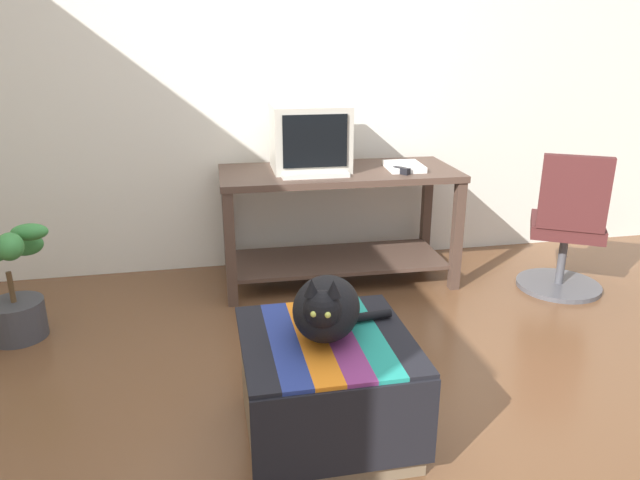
{
  "coord_description": "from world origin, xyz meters",
  "views": [
    {
      "loc": [
        -0.49,
        -1.93,
        1.54
      ],
      "look_at": [
        0.07,
        0.85,
        0.55
      ],
      "focal_mm": 33.15,
      "sensor_mm": 36.0,
      "label": 1
    }
  ],
  "objects_px": {
    "book": "(404,166)",
    "potted_plant": "(13,294)",
    "desk": "(338,206)",
    "keyboard": "(315,174)",
    "cat": "(326,308)",
    "office_chair": "(566,233)",
    "ottoman_with_blanket": "(326,387)",
    "stapler": "(401,171)",
    "tv_monitor": "(310,138)"
  },
  "relations": [
    {
      "from": "tv_monitor",
      "to": "stapler",
      "type": "bearing_deg",
      "value": -22.61
    },
    {
      "from": "ottoman_with_blanket",
      "to": "stapler",
      "type": "bearing_deg",
      "value": 61.24
    },
    {
      "from": "book",
      "to": "ottoman_with_blanket",
      "type": "height_order",
      "value": "book"
    },
    {
      "from": "desk",
      "to": "ottoman_with_blanket",
      "type": "xyz_separation_m",
      "value": [
        -0.41,
        -1.57,
        -0.28
      ]
    },
    {
      "from": "desk",
      "to": "cat",
      "type": "bearing_deg",
      "value": -103.48
    },
    {
      "from": "tv_monitor",
      "to": "book",
      "type": "xyz_separation_m",
      "value": [
        0.58,
        -0.11,
        -0.18
      ]
    },
    {
      "from": "office_chair",
      "to": "desk",
      "type": "bearing_deg",
      "value": 11.11
    },
    {
      "from": "potted_plant",
      "to": "office_chair",
      "type": "xyz_separation_m",
      "value": [
        3.18,
        -0.02,
        0.13
      ]
    },
    {
      "from": "tv_monitor",
      "to": "stapler",
      "type": "xyz_separation_m",
      "value": [
        0.52,
        -0.23,
        -0.17
      ]
    },
    {
      "from": "ottoman_with_blanket",
      "to": "tv_monitor",
      "type": "bearing_deg",
      "value": 81.55
    },
    {
      "from": "ottoman_with_blanket",
      "to": "cat",
      "type": "distance_m",
      "value": 0.34
    },
    {
      "from": "ottoman_with_blanket",
      "to": "office_chair",
      "type": "distance_m",
      "value": 2.07
    },
    {
      "from": "cat",
      "to": "office_chair",
      "type": "xyz_separation_m",
      "value": [
        1.74,
        1.09,
        -0.18
      ]
    },
    {
      "from": "keyboard",
      "to": "office_chair",
      "type": "distance_m",
      "value": 1.59
    },
    {
      "from": "tv_monitor",
      "to": "cat",
      "type": "relative_size",
      "value": 1.02
    },
    {
      "from": "cat",
      "to": "office_chair",
      "type": "bearing_deg",
      "value": 49.81
    },
    {
      "from": "ottoman_with_blanket",
      "to": "keyboard",
      "type": "bearing_deg",
      "value": 80.73
    },
    {
      "from": "ottoman_with_blanket",
      "to": "potted_plant",
      "type": "distance_m",
      "value": 1.83
    },
    {
      "from": "ottoman_with_blanket",
      "to": "stapler",
      "type": "relative_size",
      "value": 6.2
    },
    {
      "from": "ottoman_with_blanket",
      "to": "office_chair",
      "type": "bearing_deg",
      "value": 32.29
    },
    {
      "from": "book",
      "to": "keyboard",
      "type": "bearing_deg",
      "value": -167.82
    },
    {
      "from": "tv_monitor",
      "to": "office_chair",
      "type": "distance_m",
      "value": 1.68
    },
    {
      "from": "keyboard",
      "to": "potted_plant",
      "type": "distance_m",
      "value": 1.77
    },
    {
      "from": "desk",
      "to": "potted_plant",
      "type": "bearing_deg",
      "value": -165.26
    },
    {
      "from": "desk",
      "to": "keyboard",
      "type": "xyz_separation_m",
      "value": [
        -0.18,
        -0.14,
        0.25
      ]
    },
    {
      "from": "book",
      "to": "stapler",
      "type": "distance_m",
      "value": 0.14
    },
    {
      "from": "tv_monitor",
      "to": "potted_plant",
      "type": "height_order",
      "value": "tv_monitor"
    },
    {
      "from": "ottoman_with_blanket",
      "to": "potted_plant",
      "type": "bearing_deg",
      "value": 141.91
    },
    {
      "from": "book",
      "to": "ottoman_with_blanket",
      "type": "xyz_separation_m",
      "value": [
        -0.82,
        -1.51,
        -0.53
      ]
    },
    {
      "from": "book",
      "to": "office_chair",
      "type": "xyz_separation_m",
      "value": [
        0.92,
        -0.41,
        -0.37
      ]
    },
    {
      "from": "cat",
      "to": "desk",
      "type": "bearing_deg",
      "value": 93.02
    },
    {
      "from": "keyboard",
      "to": "book",
      "type": "relative_size",
      "value": 1.46
    },
    {
      "from": "book",
      "to": "ottoman_with_blanket",
      "type": "bearing_deg",
      "value": -114.29
    },
    {
      "from": "book",
      "to": "potted_plant",
      "type": "relative_size",
      "value": 0.44
    },
    {
      "from": "office_chair",
      "to": "stapler",
      "type": "relative_size",
      "value": 8.09
    },
    {
      "from": "desk",
      "to": "cat",
      "type": "distance_m",
      "value": 1.61
    },
    {
      "from": "keyboard",
      "to": "stapler",
      "type": "xyz_separation_m",
      "value": [
        0.53,
        -0.04,
        0.01
      ]
    },
    {
      "from": "ottoman_with_blanket",
      "to": "cat",
      "type": "height_order",
      "value": "cat"
    },
    {
      "from": "keyboard",
      "to": "stapler",
      "type": "distance_m",
      "value": 0.53
    },
    {
      "from": "desk",
      "to": "keyboard",
      "type": "height_order",
      "value": "keyboard"
    },
    {
      "from": "book",
      "to": "office_chair",
      "type": "relative_size",
      "value": 0.31
    },
    {
      "from": "ottoman_with_blanket",
      "to": "office_chair",
      "type": "xyz_separation_m",
      "value": [
        1.75,
        1.1,
        0.16
      ]
    },
    {
      "from": "cat",
      "to": "potted_plant",
      "type": "height_order",
      "value": "cat"
    },
    {
      "from": "potted_plant",
      "to": "desk",
      "type": "bearing_deg",
      "value": 13.44
    },
    {
      "from": "cat",
      "to": "potted_plant",
      "type": "distance_m",
      "value": 1.84
    },
    {
      "from": "book",
      "to": "potted_plant",
      "type": "height_order",
      "value": "book"
    },
    {
      "from": "potted_plant",
      "to": "ottoman_with_blanket",
      "type": "bearing_deg",
      "value": -38.09
    },
    {
      "from": "desk",
      "to": "book",
      "type": "distance_m",
      "value": 0.48
    },
    {
      "from": "ottoman_with_blanket",
      "to": "desk",
      "type": "bearing_deg",
      "value": 75.27
    },
    {
      "from": "desk",
      "to": "tv_monitor",
      "type": "distance_m",
      "value": 0.46
    }
  ]
}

